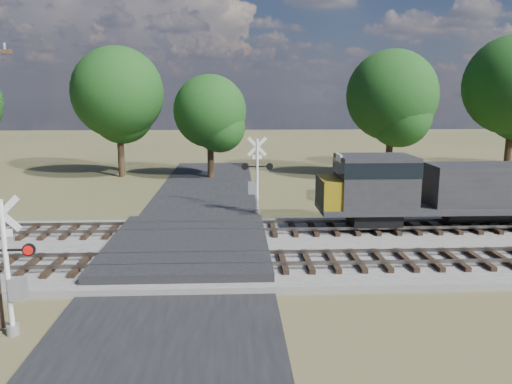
{
  "coord_description": "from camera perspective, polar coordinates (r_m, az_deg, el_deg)",
  "views": [
    {
      "loc": [
        2.07,
        -21.03,
        6.97
      ],
      "look_at": [
        3.09,
        2.0,
        2.46
      ],
      "focal_mm": 35.0,
      "sensor_mm": 36.0,
      "label": 1
    }
  ],
  "objects": [
    {
      "name": "ground",
      "position": [
        22.25,
        -7.82,
        -7.3
      ],
      "size": [
        160.0,
        160.0,
        0.0
      ],
      "primitive_type": "plane",
      "color": "#464A27",
      "rests_on": "ground"
    },
    {
      "name": "ballast_bed",
      "position": [
        23.93,
        17.02,
        -5.99
      ],
      "size": [
        140.0,
        10.0,
        0.3
      ],
      "primitive_type": "cube",
      "color": "gray",
      "rests_on": "ground"
    },
    {
      "name": "road",
      "position": [
        22.24,
        -7.82,
        -7.2
      ],
      "size": [
        7.0,
        60.0,
        0.08
      ],
      "primitive_type": "cube",
      "color": "black",
      "rests_on": "ground"
    },
    {
      "name": "crossing_panel",
      "position": [
        22.63,
        -7.72,
        -6.14
      ],
      "size": [
        7.0,
        9.0,
        0.62
      ],
      "primitive_type": "cube",
      "color": "#262628",
      "rests_on": "ground"
    },
    {
      "name": "track_near",
      "position": [
        20.15,
        0.59,
        -7.92
      ],
      "size": [
        140.0,
        2.6,
        0.33
      ],
      "color": "black",
      "rests_on": "ballast_bed"
    },
    {
      "name": "track_far",
      "position": [
        24.93,
        -0.03,
        -4.18
      ],
      "size": [
        140.0,
        2.6,
        0.33
      ],
      "color": "black",
      "rests_on": "ballast_bed"
    },
    {
      "name": "crossing_signal_near",
      "position": [
        16.25,
        -26.21,
        -8.85
      ],
      "size": [
        1.7,
        0.37,
        4.21
      ],
      "rotation": [
        0.0,
        0.0,
        0.01
      ],
      "color": "silver",
      "rests_on": "ground"
    },
    {
      "name": "crossing_signal_far",
      "position": [
        29.33,
        -0.05,
        1.13
      ],
      "size": [
        1.85,
        0.4,
        4.6
      ],
      "rotation": [
        0.0,
        0.0,
        3.13
      ],
      "color": "silver",
      "rests_on": "ground"
    },
    {
      "name": "equipment_shed",
      "position": [
        33.43,
        15.03,
        0.94
      ],
      "size": [
        4.25,
        4.25,
        2.59
      ],
      "rotation": [
        0.0,
        0.0,
        -0.13
      ],
      "color": "#47281E",
      "rests_on": "ground"
    },
    {
      "name": "treeline",
      "position": [
        42.65,
        5.95,
        10.77
      ],
      "size": [
        85.3,
        9.77,
        11.93
      ],
      "color": "black",
      "rests_on": "ground"
    }
  ]
}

